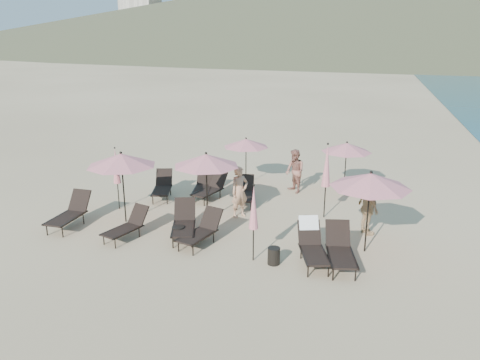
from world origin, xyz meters
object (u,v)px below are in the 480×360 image
(lounger_5, at_px, (340,249))
(umbrella_open_0, at_px, (121,160))
(beachgoer_c, at_px, (368,208))
(beachgoer_a, at_px, (240,192))
(lounger_6, at_px, (162,186))
(lounger_4, at_px, (312,244))
(lounger_1, at_px, (127,225))
(side_table_1, at_px, (274,256))
(umbrella_closed_1, at_px, (327,166))
(beachgoer_b, at_px, (295,171))
(lounger_2, at_px, (184,222))
(lounger_3, at_px, (201,230))
(lounger_8, at_px, (211,188))
(umbrella_open_2, at_px, (371,180))
(umbrella_open_3, at_px, (246,143))
(lounger_0, at_px, (70,212))
(umbrella_open_4, at_px, (347,147))
(umbrella_closed_2, at_px, (116,166))
(umbrella_open_1, at_px, (206,160))
(side_table_0, at_px, (178,233))
(lounger_7, at_px, (203,185))
(umbrella_closed_0, at_px, (254,208))
(lounger_9, at_px, (245,192))

(lounger_5, bearing_deg, umbrella_open_0, 157.78)
(beachgoer_c, bearing_deg, beachgoer_a, 53.77)
(lounger_6, bearing_deg, lounger_4, -48.45)
(lounger_1, relative_size, side_table_1, 3.53)
(umbrella_closed_1, distance_m, beachgoer_b, 3.06)
(lounger_2, xyz_separation_m, beachgoer_c, (5.62, 1.76, 0.41))
(lounger_3, height_order, lounger_8, lounger_3)
(lounger_2, distance_m, lounger_5, 4.99)
(umbrella_open_2, distance_m, beachgoer_c, 1.87)
(umbrella_open_2, distance_m, umbrella_open_3, 7.45)
(lounger_0, height_order, lounger_4, lounger_4)
(beachgoer_c, bearing_deg, lounger_6, 47.73)
(lounger_2, distance_m, lounger_4, 4.20)
(lounger_5, height_order, umbrella_open_4, umbrella_open_4)
(beachgoer_a, bearing_deg, umbrella_closed_2, 137.06)
(side_table_1, height_order, beachgoer_b, beachgoer_b)
(umbrella_open_4, xyz_separation_m, umbrella_closed_1, (-0.50, -2.94, -0.03))
(lounger_4, relative_size, umbrella_open_3, 0.92)
(lounger_6, bearing_deg, beachgoer_c, -27.92)
(lounger_1, distance_m, umbrella_open_1, 3.36)
(lounger_6, xyz_separation_m, umbrella_closed_2, (-1.01, -1.65, 1.18))
(lounger_5, bearing_deg, umbrella_open_4, 80.45)
(beachgoer_a, bearing_deg, lounger_5, -86.62)
(umbrella_open_3, distance_m, beachgoer_b, 2.43)
(lounger_2, bearing_deg, side_table_0, -119.89)
(lounger_2, relative_size, umbrella_closed_2, 0.83)
(lounger_0, height_order, beachgoer_c, beachgoer_c)
(lounger_7, relative_size, umbrella_open_4, 0.83)
(umbrella_closed_1, bearing_deg, beachgoer_b, 120.59)
(beachgoer_b, bearing_deg, lounger_4, -26.36)
(umbrella_open_0, bearing_deg, umbrella_open_4, 36.40)
(lounger_5, distance_m, lounger_6, 8.24)
(umbrella_closed_0, bearing_deg, umbrella_closed_2, 155.06)
(umbrella_closed_0, bearing_deg, lounger_6, 137.84)
(lounger_0, distance_m, lounger_2, 4.01)
(umbrella_open_0, height_order, side_table_0, umbrella_open_0)
(lounger_6, distance_m, umbrella_open_2, 8.56)
(lounger_7, distance_m, beachgoer_a, 2.71)
(umbrella_open_0, bearing_deg, lounger_7, 63.26)
(lounger_3, distance_m, umbrella_open_2, 5.24)
(umbrella_open_4, relative_size, beachgoer_b, 1.21)
(beachgoer_c, bearing_deg, umbrella_open_1, 61.23)
(lounger_1, height_order, umbrella_closed_2, umbrella_closed_2)
(lounger_5, relative_size, lounger_6, 1.06)
(lounger_0, bearing_deg, lounger_6, 64.15)
(umbrella_open_4, distance_m, umbrella_closed_2, 8.95)
(side_table_1, bearing_deg, umbrella_open_0, 162.87)
(lounger_0, height_order, lounger_9, lounger_0)
(lounger_6, height_order, umbrella_closed_0, umbrella_closed_0)
(lounger_9, bearing_deg, umbrella_open_2, -45.76)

